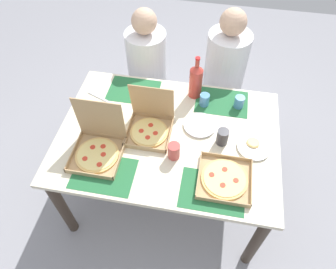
{
  "coord_description": "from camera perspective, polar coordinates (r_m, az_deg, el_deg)",
  "views": [
    {
      "loc": [
        0.22,
        -1.21,
        2.27
      ],
      "look_at": [
        0.0,
        0.0,
        0.72
      ],
      "focal_mm": 33.29,
      "sensor_mm": 36.0,
      "label": 1
    }
  ],
  "objects": [
    {
      "name": "ground_plane",
      "position": [
        2.59,
        -0.0,
        -10.0
      ],
      "size": [
        6.0,
        6.0,
        0.0
      ],
      "primitive_type": "plane",
      "color": "gray"
    },
    {
      "name": "dining_table",
      "position": [
        2.06,
        -0.0,
        -1.78
      ],
      "size": [
        1.4,
        1.01,
        0.72
      ],
      "color": "#3F3328",
      "rests_on": "ground_plane"
    },
    {
      "name": "placemat_near_left",
      "position": [
        1.85,
        -11.71,
        -7.03
      ],
      "size": [
        0.36,
        0.26,
        0.0
      ],
      "primitive_type": "cube",
      "color": "#236638",
      "rests_on": "dining_table"
    },
    {
      "name": "placemat_near_right",
      "position": [
        1.78,
        8.1,
        -10.23
      ],
      "size": [
        0.36,
        0.26,
        0.0
      ],
      "primitive_type": "cube",
      "color": "#236638",
      "rests_on": "dining_table"
    },
    {
      "name": "placemat_far_left",
      "position": [
        2.27,
        -6.29,
        8.02
      ],
      "size": [
        0.36,
        0.26,
        0.0
      ],
      "primitive_type": "cube",
      "color": "#236638",
      "rests_on": "dining_table"
    },
    {
      "name": "placemat_far_right",
      "position": [
        2.21,
        9.79,
        5.92
      ],
      "size": [
        0.36,
        0.26,
        0.0
      ],
      "primitive_type": "cube",
      "color": "#236638",
      "rests_on": "dining_table"
    },
    {
      "name": "pizza_box_corner_left",
      "position": [
        1.97,
        -3.36,
        1.65
      ],
      "size": [
        0.28,
        0.28,
        0.31
      ],
      "color": "tan",
      "rests_on": "dining_table"
    },
    {
      "name": "pizza_box_corner_right",
      "position": [
        1.91,
        -12.75,
        -2.21
      ],
      "size": [
        0.3,
        0.3,
        0.33
      ],
      "color": "tan",
      "rests_on": "dining_table"
    },
    {
      "name": "pizza_box_center",
      "position": [
        1.81,
        10.3,
        -8.01
      ],
      "size": [
        0.3,
        0.3,
        0.04
      ],
      "color": "tan",
      "rests_on": "dining_table"
    },
    {
      "name": "plate_far_left",
      "position": [
        2.03,
        5.82,
        1.68
      ],
      "size": [
        0.21,
        0.21,
        0.02
      ],
      "color": "white",
      "rests_on": "dining_table"
    },
    {
      "name": "plate_far_right",
      "position": [
        1.98,
        15.41,
        -2.17
      ],
      "size": [
        0.2,
        0.2,
        0.03
      ],
      "color": "white",
      "rests_on": "dining_table"
    },
    {
      "name": "soda_bottle",
      "position": [
        2.14,
        5.11,
        9.81
      ],
      "size": [
        0.09,
        0.09,
        0.32
      ],
      "color": "#B2382D",
      "rests_on": "dining_table"
    },
    {
      "name": "cup_spare",
      "position": [
        2.14,
        6.68,
        6.33
      ],
      "size": [
        0.07,
        0.07,
        0.09
      ],
      "primitive_type": "cylinder",
      "color": "teal",
      "rests_on": "dining_table"
    },
    {
      "name": "cup_red",
      "position": [
        1.84,
        1.08,
        -3.04
      ],
      "size": [
        0.07,
        0.07,
        0.11
      ],
      "primitive_type": "cylinder",
      "color": "#BF4742",
      "rests_on": "dining_table"
    },
    {
      "name": "cup_dark",
      "position": [
        2.17,
        12.9,
        5.83
      ],
      "size": [
        0.07,
        0.07,
        0.09
      ],
      "primitive_type": "cylinder",
      "color": "teal",
      "rests_on": "dining_table"
    },
    {
      "name": "cup_clear_right",
      "position": [
        1.93,
        9.94,
        -0.48
      ],
      "size": [
        0.07,
        0.07,
        0.11
      ],
      "primitive_type": "cylinder",
      "color": "#333338",
      "rests_on": "dining_table"
    },
    {
      "name": "fork_by_near_right",
      "position": [
        2.2,
        -3.54,
        6.59
      ],
      "size": [
        0.08,
        0.18,
        0.0
      ],
      "primitive_type": "cube",
      "rotation": [
        0.0,
        0.0,
        1.93
      ],
      "color": "#B7B7BC",
      "rests_on": "dining_table"
    },
    {
      "name": "knife_by_far_right",
      "position": [
        2.25,
        -12.41,
        6.64
      ],
      "size": [
        0.2,
        0.1,
        0.0
      ],
      "primitive_type": "cube",
      "rotation": [
        0.0,
        0.0,
        2.75
      ],
      "color": "#B7B7BC",
      "rests_on": "dining_table"
    },
    {
      "name": "diner_left_seat",
      "position": [
        2.71,
        -3.71,
        10.49
      ],
      "size": [
        0.32,
        0.32,
        1.12
      ],
      "color": "white",
      "rests_on": "ground_plane"
    },
    {
      "name": "diner_right_seat",
      "position": [
        2.64,
        9.89,
        9.27
      ],
      "size": [
        0.32,
        0.32,
        1.18
      ],
      "color": "white",
      "rests_on": "ground_plane"
    }
  ]
}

